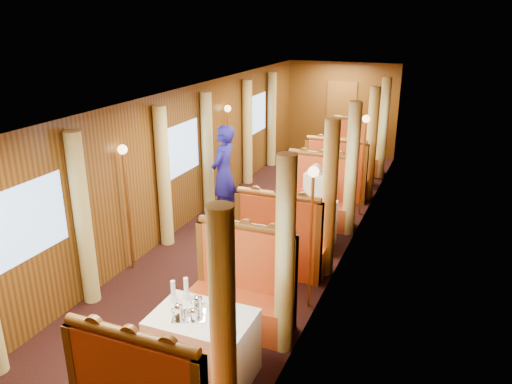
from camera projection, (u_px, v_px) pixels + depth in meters
The scene contains 46 objects.
floor at pixel (260, 238), 8.72m from camera, with size 3.00×12.00×0.01m, color black, non-canonical shape.
ceiling at pixel (260, 94), 7.87m from camera, with size 3.00×12.00×0.01m, color silver, non-canonical shape.
wall_far at pixel (341, 109), 13.53m from camera, with size 3.00×2.50×0.01m, color brown, non-canonical shape.
wall_left at pixel (181, 160), 8.83m from camera, with size 12.00×2.50×0.01m, color brown, non-canonical shape.
wall_right at pixel (349, 180), 7.76m from camera, with size 12.00×2.50×0.01m, color brown, non-canonical shape.
doorway_far at pixel (341, 118), 13.59m from camera, with size 0.80×0.04×2.00m, color brown.
table_near at pixel (203, 346), 5.27m from camera, with size 1.05×0.72×0.75m, color white.
banquette_near_aft at pixel (242, 295), 6.14m from camera, with size 1.30×0.55×1.34m.
table_mid at pixel (301, 224), 8.33m from camera, with size 1.05×0.72×0.75m, color white.
banquette_mid_fwd at pixel (281, 246), 7.42m from camera, with size 1.30×0.55×1.34m.
banquette_mid_aft at pixel (318, 202), 9.19m from camera, with size 1.30×0.55×1.34m.
table_far at pixel (347, 168), 11.38m from camera, with size 1.05×0.72×0.75m, color white.
banquette_far_fwd at pixel (336, 179), 10.48m from camera, with size 1.30×0.55×1.34m.
banquette_far_aft at pixel (356, 155), 12.25m from camera, with size 1.30×0.55×1.34m.
tea_tray at pixel (189, 316), 5.13m from camera, with size 0.34×0.26×0.01m, color silver.
teapot_left at pixel (179, 312), 5.11m from camera, with size 0.15×0.11×0.12m, color silver, non-canonical shape.
teapot_right at pixel (194, 316), 5.05m from camera, with size 0.13×0.10×0.11m, color silver, non-canonical shape.
teapot_back at pixel (198, 304), 5.23m from camera, with size 0.16×0.12×0.13m, color silver, non-canonical shape.
fruit_plate at pixel (225, 330), 4.89m from camera, with size 0.23×0.23×0.05m.
cup_inboard at pixel (173, 294), 5.35m from camera, with size 0.08×0.08×0.26m.
cup_outboard at pixel (186, 291), 5.41m from camera, with size 0.08×0.08×0.26m.
rose_vase_mid at pixel (302, 193), 8.13m from camera, with size 0.06×0.06×0.36m.
rose_vase_far at pixel (350, 144), 11.21m from camera, with size 0.06×0.06×0.36m.
window_left_near at pixel (26, 222), 5.70m from camera, with size 1.20×0.90×0.01m, color #86ADDE, non-canonical shape.
curtain_left_near_b at pixel (83, 220), 6.44m from camera, with size 0.22×0.22×2.35m, color #D9C36F.
window_right_near at pixel (269, 269), 4.65m from camera, with size 1.20×0.90×0.01m, color #86ADDE, non-canonical shape.
curtain_right_near_a at pixel (223, 338), 4.10m from camera, with size 0.22×0.22×2.35m, color #D9C36F.
curtain_right_near_b at pixel (285, 257), 5.46m from camera, with size 0.22×0.22×2.35m, color #D9C36F.
window_left_mid at pixel (181, 149), 8.75m from camera, with size 1.20×0.90×0.01m, color #86ADDE, non-canonical shape.
curtain_left_mid_a at pixel (164, 177), 8.13m from camera, with size 0.22×0.22×2.35m, color #D9C36F.
curtain_left_mid_b at pixel (208, 154), 9.49m from camera, with size 0.22×0.22×2.35m, color #D9C36F.
window_right_mid at pixel (349, 168), 7.70m from camera, with size 1.20×0.90×0.01m, color #86ADDE, non-canonical shape.
curtain_right_mid_a at pixel (329, 200), 7.15m from camera, with size 0.22×0.22×2.35m, color #D9C36F.
curtain_right_mid_b at pixel (352, 170), 8.51m from camera, with size 0.22×0.22×2.35m, color #D9C36F.
window_left_far at pixel (256, 114), 11.81m from camera, with size 1.20×0.90×0.01m, color #86ADDE, non-canonical shape.
curtain_left_far_a at pixel (247, 133), 11.18m from camera, with size 0.22×0.22×2.35m, color #D9C36F.
curtain_left_far_b at pixel (272, 120), 12.54m from camera, with size 0.22×0.22×2.35m, color #D9C36F.
window_right_far at pixel (383, 124), 10.76m from camera, with size 1.20×0.90×0.01m, color #86ADDE, non-canonical shape.
curtain_right_far_a at pixel (371, 144), 10.21m from camera, with size 0.22×0.22×2.35m, color #D9C36F.
curtain_right_far_b at pixel (383, 129), 11.57m from camera, with size 0.22×0.22×2.35m, color #D9C36F.
sconce_left_fore at pixel (125, 183), 7.22m from camera, with size 0.14×0.14×1.95m.
sconce_right_fore at pixel (312, 210), 6.23m from camera, with size 0.14×0.14×1.95m.
sconce_left_aft at pixel (228, 132), 10.27m from camera, with size 0.14×0.14×1.95m.
sconce_right_aft at pixel (364, 145), 9.28m from camera, with size 0.14×0.14×1.95m.
steward at pixel (224, 174), 9.22m from camera, with size 0.66×0.43×1.81m, color navy.
passenger at pixel (315, 189), 8.89m from camera, with size 0.40×0.44×0.76m.
Camera 1 is at (2.93, -7.38, 3.69)m, focal length 35.00 mm.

